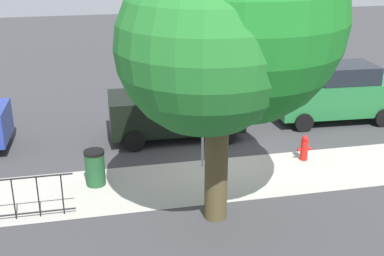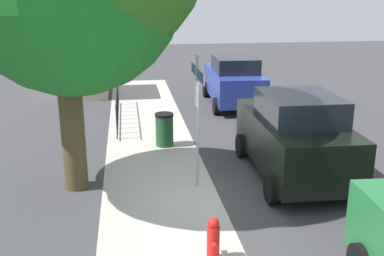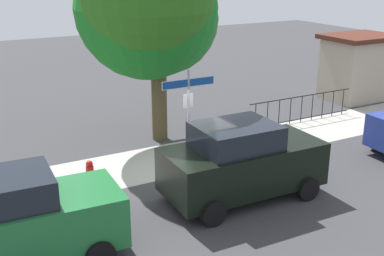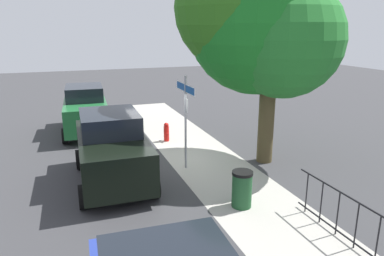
{
  "view_description": "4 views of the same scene",
  "coord_description": "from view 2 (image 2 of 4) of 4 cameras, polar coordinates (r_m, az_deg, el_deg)",
  "views": [
    {
      "loc": [
        3.71,
        13.36,
        6.32
      ],
      "look_at": [
        1.09,
        1.29,
        1.56
      ],
      "focal_mm": 47.39,
      "sensor_mm": 36.0,
      "label": 1
    },
    {
      "loc": [
        -9.24,
        1.95,
        4.43
      ],
      "look_at": [
        0.59,
        0.52,
        1.44
      ],
      "focal_mm": 42.91,
      "sensor_mm": 36.0,
      "label": 2
    },
    {
      "loc": [
        -6.05,
        -11.93,
        6.07
      ],
      "look_at": [
        0.48,
        -0.03,
        1.45
      ],
      "focal_mm": 46.02,
      "sensor_mm": 36.0,
      "label": 3
    },
    {
      "loc": [
        11.28,
        -3.23,
        4.54
      ],
      "look_at": [
        0.63,
        0.61,
        1.37
      ],
      "focal_mm": 33.7,
      "sensor_mm": 36.0,
      "label": 4
    }
  ],
  "objects": [
    {
      "name": "fire_hydrant",
      "position": [
        8.01,
        2.66,
        -13.59
      ],
      "size": [
        0.42,
        0.22,
        0.78
      ],
      "color": "red",
      "rests_on": "ground_plane"
    },
    {
      "name": "street_sign",
      "position": [
        10.22,
        0.67,
        3.92
      ],
      "size": [
        1.72,
        0.07,
        3.08
      ],
      "color": "#9EA0A5",
      "rests_on": "ground_plane"
    },
    {
      "name": "sidewalk_strip",
      "position": [
        12.1,
        -4.62,
        -4.75
      ],
      "size": [
        24.0,
        2.6,
        0.0
      ],
      "primitive_type": "cube",
      "color": "#A7A399",
      "rests_on": "ground_plane"
    },
    {
      "name": "utility_shed",
      "position": [
        20.72,
        -13.43,
        8.2
      ],
      "size": [
        3.17,
        2.44,
        2.95
      ],
      "color": "tan",
      "rests_on": "ground_plane"
    },
    {
      "name": "ground_plane",
      "position": [
        10.44,
        3.34,
        -8.39
      ],
      "size": [
        60.0,
        60.0,
        0.0
      ],
      "primitive_type": "plane",
      "color": "#38383A"
    },
    {
      "name": "car_black",
      "position": [
        11.39,
        12.62,
        -0.94
      ],
      "size": [
        4.32,
        2.18,
        2.11
      ],
      "rotation": [
        0.0,
        0.0,
        -0.02
      ],
      "color": "black",
      "rests_on": "ground_plane"
    },
    {
      "name": "trash_bin",
      "position": [
        13.53,
        -3.45,
        -0.18
      ],
      "size": [
        0.55,
        0.55,
        0.98
      ],
      "color": "#1E4C28",
      "rests_on": "ground_plane"
    },
    {
      "name": "car_blue",
      "position": [
        18.38,
        5.19,
        5.89
      ],
      "size": [
        4.44,
        2.16,
        1.96
      ],
      "rotation": [
        0.0,
        0.0,
        -0.04
      ],
      "color": "navy",
      "rests_on": "ground_plane"
    },
    {
      "name": "iron_fence",
      "position": [
        16.4,
        -9.25,
        2.91
      ],
      "size": [
        4.99,
        0.04,
        1.07
      ],
      "color": "black",
      "rests_on": "ground_plane"
    }
  ]
}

